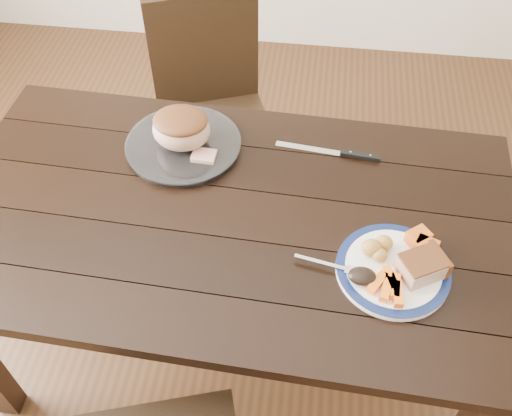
# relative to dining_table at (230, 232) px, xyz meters

# --- Properties ---
(ground) EXTENTS (4.00, 4.00, 0.00)m
(ground) POSITION_rel_dining_table_xyz_m (0.00, 0.00, -0.66)
(ground) COLOR #472B16
(ground) RESTS_ON ground
(dining_table) EXTENTS (1.63, 0.96, 0.75)m
(dining_table) POSITION_rel_dining_table_xyz_m (0.00, 0.00, 0.00)
(dining_table) COLOR black
(dining_table) RESTS_ON ground
(chair_far) EXTENTS (0.55, 0.55, 0.93)m
(chair_far) POSITION_rel_dining_table_xyz_m (-0.19, 0.73, -0.13)
(chair_far) COLOR black
(chair_far) RESTS_ON ground
(dinner_plate) EXTENTS (0.29, 0.29, 0.02)m
(dinner_plate) POSITION_rel_dining_table_xyz_m (0.45, -0.15, 0.10)
(dinner_plate) COLOR white
(dinner_plate) RESTS_ON dining_table
(plate_rim) EXTENTS (0.29, 0.29, 0.02)m
(plate_rim) POSITION_rel_dining_table_xyz_m (0.45, -0.15, 0.11)
(plate_rim) COLOR #0D1A44
(plate_rim) RESTS_ON dinner_plate
(serving_platter) EXTENTS (0.34, 0.34, 0.02)m
(serving_platter) POSITION_rel_dining_table_xyz_m (-0.18, 0.24, 0.10)
(serving_platter) COLOR white
(serving_platter) RESTS_ON dining_table
(pork_slice) EXTENTS (0.14, 0.13, 0.05)m
(pork_slice) POSITION_rel_dining_table_xyz_m (0.51, -0.15, 0.14)
(pork_slice) COLOR tan
(pork_slice) RESTS_ON dinner_plate
(roasted_potatoes) EXTENTS (0.08, 0.08, 0.04)m
(roasted_potatoes) POSITION_rel_dining_table_xyz_m (0.40, -0.10, 0.13)
(roasted_potatoes) COLOR gold
(roasted_potatoes) RESTS_ON dinner_plate
(carrot_batons) EXTENTS (0.09, 0.11, 0.02)m
(carrot_batons) POSITION_rel_dining_table_xyz_m (0.43, -0.21, 0.12)
(carrot_batons) COLOR orange
(carrot_batons) RESTS_ON dinner_plate
(pumpkin_wedges) EXTENTS (0.09, 0.10, 0.04)m
(pumpkin_wedges) POSITION_rel_dining_table_xyz_m (0.52, -0.07, 0.13)
(pumpkin_wedges) COLOR orange
(pumpkin_wedges) RESTS_ON dinner_plate
(dark_mushroom) EXTENTS (0.07, 0.05, 0.03)m
(dark_mushroom) POSITION_rel_dining_table_xyz_m (0.37, -0.19, 0.13)
(dark_mushroom) COLOR black
(dark_mushroom) RESTS_ON dinner_plate
(fork) EXTENTS (0.18, 0.05, 0.00)m
(fork) POSITION_rel_dining_table_xyz_m (0.30, -0.16, 0.11)
(fork) COLOR silver
(fork) RESTS_ON dinner_plate
(roast_joint) EXTENTS (0.17, 0.15, 0.11)m
(roast_joint) POSITION_rel_dining_table_xyz_m (-0.18, 0.24, 0.17)
(roast_joint) COLOR tan
(roast_joint) RESTS_ON serving_platter
(cut_slice) EXTENTS (0.07, 0.06, 0.02)m
(cut_slice) POSITION_rel_dining_table_xyz_m (-0.10, 0.18, 0.12)
(cut_slice) COLOR tan
(cut_slice) RESTS_ON serving_platter
(carving_knife) EXTENTS (0.32, 0.06, 0.01)m
(carving_knife) POSITION_rel_dining_table_xyz_m (0.32, 0.27, 0.10)
(carving_knife) COLOR silver
(carving_knife) RESTS_ON dining_table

